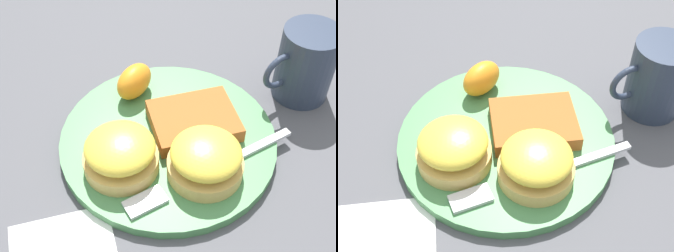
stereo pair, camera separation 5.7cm
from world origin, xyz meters
TOP-DOWN VIEW (x-y plane):
  - ground_plane at (0.00, 0.00)m, footprint 1.10×1.10m
  - plate at (0.00, 0.00)m, footprint 0.27×0.27m
  - sandwich_benedict_left at (0.07, 0.01)m, footprint 0.09×0.09m
  - sandwich_benedict_right at (-0.01, 0.07)m, footprint 0.09×0.09m
  - hashbrown_patty at (-0.04, -0.00)m, footprint 0.12×0.11m
  - orange_wedge at (0.00, -0.09)m, footprint 0.07×0.06m
  - fork at (-0.00, 0.07)m, footprint 0.23×0.02m
  - cup at (-0.21, 0.01)m, footprint 0.11×0.08m
  - napkin at (0.17, 0.09)m, footprint 0.13×0.13m

SIDE VIEW (x-z plane):
  - ground_plane at x=0.00m, z-range 0.00..0.00m
  - napkin at x=0.17m, z-range 0.00..0.00m
  - plate at x=0.00m, z-range 0.00..0.01m
  - fork at x=0.00m, z-range 0.01..0.02m
  - hashbrown_patty at x=-0.04m, z-range 0.01..0.03m
  - orange_wedge at x=0.00m, z-range 0.01..0.06m
  - sandwich_benedict_left at x=0.07m, z-range 0.01..0.06m
  - sandwich_benedict_right at x=-0.01m, z-range 0.01..0.06m
  - cup at x=-0.21m, z-range 0.00..0.10m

